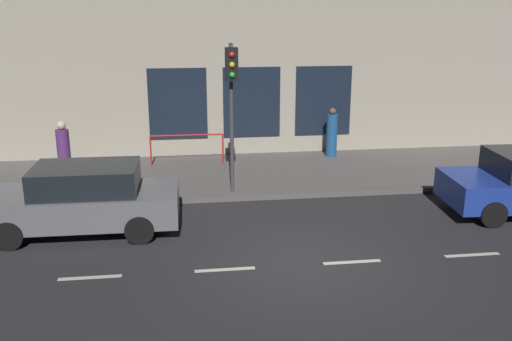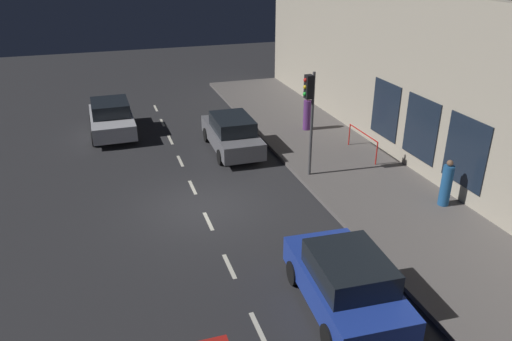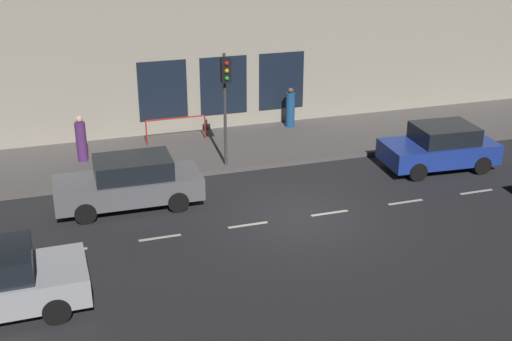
{
  "view_description": "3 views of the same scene",
  "coord_description": "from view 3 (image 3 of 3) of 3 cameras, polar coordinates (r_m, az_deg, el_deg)",
  "views": [
    {
      "loc": [
        -10.08,
        2.32,
        5.0
      ],
      "look_at": [
        1.61,
        0.77,
        1.55
      ],
      "focal_mm": 39.29,
      "sensor_mm": 36.0,
      "label": 1
    },
    {
      "loc": [
        -2.78,
        -14.54,
        8.06
      ],
      "look_at": [
        1.8,
        -0.49,
        1.34
      ],
      "focal_mm": 34.25,
      "sensor_mm": 36.0,
      "label": 2
    },
    {
      "loc": [
        -16.69,
        6.71,
        8.84
      ],
      "look_at": [
        0.71,
        1.13,
        1.39
      ],
      "focal_mm": 46.74,
      "sensor_mm": 36.0,
      "label": 3
    }
  ],
  "objects": [
    {
      "name": "building_facade",
      "position": [
        26.92,
        -3.03,
        10.35
      ],
      "size": [
        0.65,
        32.0,
        6.68
      ],
      "color": "#B2A893",
      "rests_on": "ground"
    },
    {
      "name": "red_railing",
      "position": [
        25.73,
        -6.88,
        4.01
      ],
      "size": [
        0.05,
        2.33,
        0.97
      ],
      "color": "red",
      "rests_on": "sidewalk"
    },
    {
      "name": "parked_car_0",
      "position": [
        20.79,
        -10.76,
        -1.0
      ],
      "size": [
        1.9,
        4.46,
        1.58
      ],
      "rotation": [
        0.0,
        0.0,
        -0.01
      ],
      "color": "slate",
      "rests_on": "ground"
    },
    {
      "name": "sidewalk",
      "position": [
        25.45,
        -1.4,
        2.03
      ],
      "size": [
        4.5,
        32.0,
        0.15
      ],
      "color": "#5B5654",
      "rests_on": "ground"
    },
    {
      "name": "pedestrian_1",
      "position": [
        24.43,
        -14.73,
        2.54
      ],
      "size": [
        0.48,
        0.48,
        1.69
      ],
      "rotation": [
        0.0,
        0.0,
        4.36
      ],
      "color": "#5B2D70",
      "rests_on": "sidewalk"
    },
    {
      "name": "pedestrian_0",
      "position": [
        27.36,
        2.95,
        5.29
      ],
      "size": [
        0.46,
        0.46,
        1.64
      ],
      "rotation": [
        0.0,
        0.0,
        2.81
      ],
      "color": "#1E5189",
      "rests_on": "sidewalk"
    },
    {
      "name": "ground_plane",
      "position": [
        20.04,
        3.7,
        -4.04
      ],
      "size": [
        60.0,
        60.0,
        0.0
      ],
      "primitive_type": "plane",
      "color": "#28282B"
    },
    {
      "name": "lane_centre_line",
      "position": [
        20.39,
        6.32,
        -3.64
      ],
      "size": [
        0.12,
        27.2,
        0.01
      ],
      "color": "beige",
      "rests_on": "ground"
    },
    {
      "name": "parked_car_1",
      "position": [
        24.24,
        15.47,
        1.95
      ],
      "size": [
        2.14,
        4.03,
        1.58
      ],
      "rotation": [
        0.0,
        0.0,
        -0.06
      ],
      "color": "#1E389E",
      "rests_on": "ground"
    },
    {
      "name": "traffic_light",
      "position": [
        22.51,
        -2.63,
        7.34
      ],
      "size": [
        0.45,
        0.32,
        3.97
      ],
      "color": "#424244",
      "rests_on": "sidewalk"
    }
  ]
}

